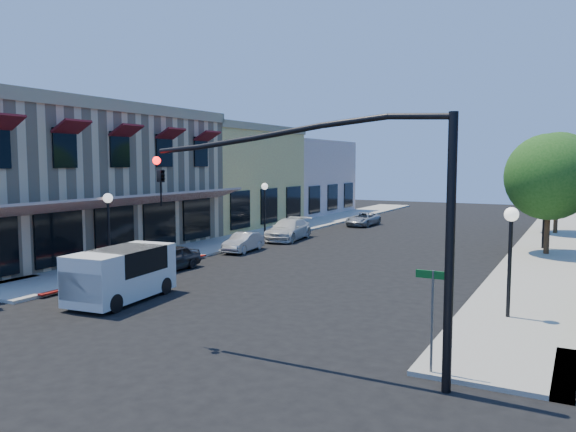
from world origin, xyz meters
The scene contains 20 objects.
ground centered at (0.00, 0.00, 0.00)m, with size 120.00×120.00×0.00m, color black.
sidewalk_left centered at (-8.75, 27.00, 0.06)m, with size 3.50×50.00×0.12m, color #99978B.
sidewalk_right centered at (8.75, 27.00, 0.06)m, with size 3.50×50.00×0.12m, color #99978B.
curb_red_strip centered at (-6.90, 8.00, 0.00)m, with size 0.25×10.00×0.06m, color maroon.
corner_brick_building centered at (-15.45, 11.00, 4.01)m, with size 11.77×18.20×8.10m.
yellow_stucco_building centered at (-15.50, 26.00, 3.80)m, with size 10.00×12.00×7.60m, color tan.
pink_stucco_building centered at (-15.50, 38.00, 3.50)m, with size 10.00×12.00×7.00m, color #CCA09A.
street_tree_a centered at (8.80, 22.00, 4.19)m, with size 4.56×4.56×6.48m.
street_tree_b centered at (8.80, 32.00, 4.54)m, with size 4.94×4.94×7.02m.
signal_mast_arm centered at (5.86, 1.50, 4.09)m, with size 8.01×0.39×6.00m.
street_name_sign centered at (7.50, 2.20, 1.70)m, with size 0.80×0.06×2.50m.
lamppost_left_near centered at (-8.50, 8.00, 2.74)m, with size 0.44×0.44×3.57m.
lamppost_left_far centered at (-8.50, 22.00, 2.74)m, with size 0.44×0.44×3.57m.
lamppost_right_near centered at (8.50, 8.00, 2.74)m, with size 0.44×0.44×3.57m.
lamppost_right_far centered at (8.50, 24.00, 2.74)m, with size 0.44×0.44×3.57m.
white_van centered at (-4.05, 4.18, 1.08)m, with size 2.24×4.37×1.86m.
parked_car_a centered at (-6.20, 9.42, 0.56)m, with size 1.33×3.31×1.13m, color #232326.
parked_car_b centered at (-6.20, 15.69, 0.53)m, with size 1.11×3.20×1.05m, color #A5A7AA.
parked_car_c centered at (-6.20, 21.06, 0.67)m, with size 1.88×4.62×1.34m, color #BCBDBB.
parked_car_d centered at (-4.80, 30.94, 0.52)m, with size 1.73×3.76×1.04m, color #9B9CA0.
Camera 1 is at (10.46, -10.46, 4.95)m, focal length 35.00 mm.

